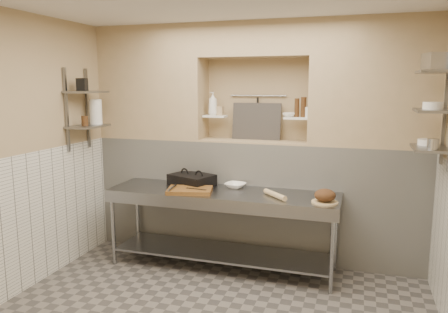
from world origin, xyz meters
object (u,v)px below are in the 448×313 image
at_px(rolling_pin, 275,195).
at_px(bowl_alcove, 289,115).
at_px(panini_press, 192,180).
at_px(bread_loaf, 325,195).
at_px(prep_table, 222,214).
at_px(bottle_soap, 213,104).
at_px(cutting_board, 190,190).
at_px(mixing_bowl, 235,185).
at_px(jug_left, 96,112).

bearing_deg(rolling_pin, bowl_alcove, 87.59).
relative_size(panini_press, bread_loaf, 2.71).
distance_m(prep_table, bottle_soap, 1.36).
height_order(cutting_board, rolling_pin, rolling_pin).
height_order(cutting_board, mixing_bowl, mixing_bowl).
relative_size(cutting_board, bread_loaf, 2.27).
bearing_deg(bread_loaf, cutting_board, -179.98).
xyz_separation_m(panini_press, jug_left, (-1.17, -0.15, 0.79)).
bearing_deg(rolling_pin, bread_loaf, -7.04).
distance_m(cutting_board, rolling_pin, 0.95).
distance_m(prep_table, cutting_board, 0.45).
relative_size(bowl_alcove, jug_left, 0.50).
height_order(mixing_bowl, bowl_alcove, bowl_alcove).
distance_m(panini_press, bottle_soap, 0.97).
xyz_separation_m(panini_press, rolling_pin, (1.05, -0.25, -0.04)).
bearing_deg(bottle_soap, bowl_alcove, 1.13).
height_order(panini_press, cutting_board, panini_press).
distance_m(prep_table, panini_press, 0.57).
height_order(panini_press, bowl_alcove, bowl_alcove).
bearing_deg(mixing_bowl, jug_left, -173.67).
distance_m(bowl_alcove, jug_left, 2.31).
distance_m(bread_loaf, jug_left, 2.86).
height_order(cutting_board, jug_left, jug_left).
bearing_deg(prep_table, bread_loaf, -6.58).
relative_size(rolling_pin, bowl_alcove, 2.52).
height_order(panini_press, mixing_bowl, panini_press).
bearing_deg(jug_left, bread_loaf, -3.46).
bearing_deg(bottle_soap, cutting_board, -93.70).
height_order(panini_press, bottle_soap, bottle_soap).
relative_size(bread_loaf, bottle_soap, 0.76).
xyz_separation_m(cutting_board, bread_loaf, (1.47, 0.00, 0.06)).
relative_size(prep_table, mixing_bowl, 11.17).
distance_m(prep_table, jug_left, 1.96).
xyz_separation_m(bottle_soap, jug_left, (-1.32, -0.51, -0.09)).
bearing_deg(mixing_bowl, panini_press, -175.93).
relative_size(mixing_bowl, jug_left, 0.78).
xyz_separation_m(prep_table, bowl_alcove, (0.64, 0.56, 1.09)).
relative_size(bottle_soap, jug_left, 0.95).
distance_m(bread_loaf, bowl_alcove, 1.14).
bearing_deg(panini_press, bottle_soap, 89.09).
bearing_deg(panini_press, bread_loaf, 9.55).
bearing_deg(bread_loaf, jug_left, 176.54).
bearing_deg(cutting_board, panini_press, 107.54).
bearing_deg(mixing_bowl, bowl_alcove, 31.85).
height_order(mixing_bowl, bread_loaf, bread_loaf).
bearing_deg(prep_table, mixing_bowl, 66.96).
height_order(prep_table, rolling_pin, rolling_pin).
bearing_deg(panini_press, jug_left, -151.70).
bearing_deg(bread_loaf, bowl_alcove, 125.56).
height_order(panini_press, bread_loaf, bread_loaf).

